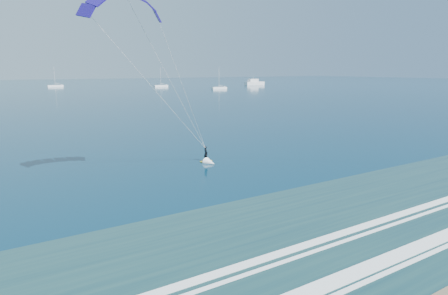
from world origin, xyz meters
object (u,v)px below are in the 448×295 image
kitesurfer_rig (171,83)px  sailboat_5 (219,88)px  sailboat_4 (161,86)px  sailboat_3 (55,86)px  motor_yacht (254,83)px

kitesurfer_rig → sailboat_5: bearing=56.2°
sailboat_4 → sailboat_5: size_ratio=0.98×
sailboat_3 → sailboat_5: sailboat_3 is taller
motor_yacht → sailboat_5: sailboat_5 is taller
motor_yacht → sailboat_4: (-67.70, 4.85, -0.93)m
motor_yacht → sailboat_3: size_ratio=1.22×
sailboat_4 → motor_yacht: bearing=-4.1°
motor_yacht → sailboat_5: size_ratio=1.23×
sailboat_5 → kitesurfer_rig: bearing=-123.8°
sailboat_3 → motor_yacht: bearing=-18.3°
sailboat_5 → sailboat_3: bearing=132.4°
sailboat_4 → sailboat_3: bearing=146.8°
sailboat_3 → sailboat_5: bearing=-47.6°
sailboat_3 → sailboat_5: 103.82m
kitesurfer_rig → sailboat_3: kitesurfer_rig is taller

